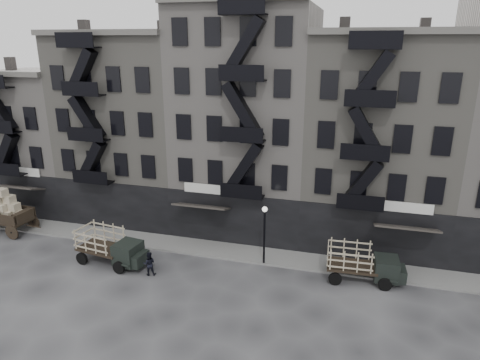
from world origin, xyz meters
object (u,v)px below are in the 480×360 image
(wagon, at_px, (4,208))
(stake_truck_east, at_px, (363,261))
(pedestrian_mid, at_px, (149,264))
(stake_truck_west, at_px, (110,244))

(wagon, height_order, stake_truck_east, wagon)
(stake_truck_east, bearing_deg, pedestrian_mid, -170.38)
(stake_truck_east, height_order, pedestrian_mid, stake_truck_east)
(wagon, xyz_separation_m, stake_truck_east, (27.61, -0.11, -0.66))
(wagon, relative_size, pedestrian_mid, 2.68)
(pedestrian_mid, bearing_deg, stake_truck_east, 171.51)
(wagon, bearing_deg, pedestrian_mid, -8.31)
(stake_truck_east, relative_size, pedestrian_mid, 3.01)
(pedestrian_mid, bearing_deg, wagon, -33.39)
(stake_truck_east, bearing_deg, stake_truck_west, -175.20)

